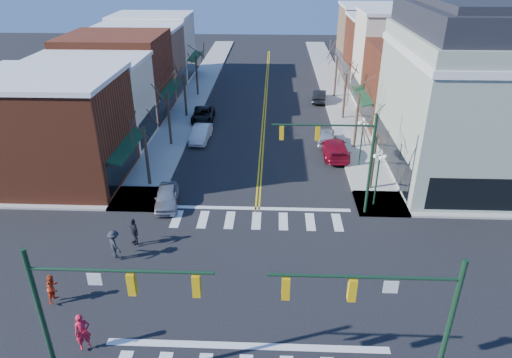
# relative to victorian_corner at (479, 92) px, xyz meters

# --- Properties ---
(ground) EXTENTS (160.00, 160.00, 0.00)m
(ground) POSITION_rel_victorian_corner_xyz_m (-16.50, -14.50, -6.66)
(ground) COLOR black
(ground) RESTS_ON ground
(sidewalk_left) EXTENTS (3.50, 70.00, 0.15)m
(sidewalk_left) POSITION_rel_victorian_corner_xyz_m (-25.25, 5.50, -6.58)
(sidewalk_left) COLOR #9E9B93
(sidewalk_left) RESTS_ON ground
(sidewalk_right) EXTENTS (3.50, 70.00, 0.15)m
(sidewalk_right) POSITION_rel_victorian_corner_xyz_m (-7.75, 5.50, -6.58)
(sidewalk_right) COLOR #9E9B93
(sidewalk_right) RESTS_ON ground
(bldg_left_brick_a) EXTENTS (10.00, 8.50, 8.00)m
(bldg_left_brick_a) POSITION_rel_victorian_corner_xyz_m (-32.00, -2.75, -2.66)
(bldg_left_brick_a) COLOR maroon
(bldg_left_brick_a) RESTS_ON ground
(bldg_left_stucco_a) EXTENTS (10.00, 7.00, 7.50)m
(bldg_left_stucco_a) POSITION_rel_victorian_corner_xyz_m (-32.00, 5.00, -2.91)
(bldg_left_stucco_a) COLOR beige
(bldg_left_stucco_a) RESTS_ON ground
(bldg_left_brick_b) EXTENTS (10.00, 9.00, 8.50)m
(bldg_left_brick_b) POSITION_rel_victorian_corner_xyz_m (-32.00, 13.00, -2.41)
(bldg_left_brick_b) COLOR maroon
(bldg_left_brick_b) RESTS_ON ground
(bldg_left_tan) EXTENTS (10.00, 7.50, 7.80)m
(bldg_left_tan) POSITION_rel_victorian_corner_xyz_m (-32.00, 21.25, -2.76)
(bldg_left_tan) COLOR #9A7455
(bldg_left_tan) RESTS_ON ground
(bldg_left_stucco_b) EXTENTS (10.00, 8.00, 8.20)m
(bldg_left_stucco_b) POSITION_rel_victorian_corner_xyz_m (-32.00, 29.00, -2.56)
(bldg_left_stucco_b) COLOR beige
(bldg_left_stucco_b) RESTS_ON ground
(bldg_right_brick_a) EXTENTS (10.00, 8.50, 8.00)m
(bldg_right_brick_a) POSITION_rel_victorian_corner_xyz_m (-1.00, 11.25, -2.66)
(bldg_right_brick_a) COLOR maroon
(bldg_right_brick_a) RESTS_ON ground
(bldg_right_stucco) EXTENTS (10.00, 7.00, 10.00)m
(bldg_right_stucco) POSITION_rel_victorian_corner_xyz_m (-1.00, 19.00, -1.66)
(bldg_right_stucco) COLOR beige
(bldg_right_stucco) RESTS_ON ground
(bldg_right_brick_b) EXTENTS (10.00, 8.00, 8.50)m
(bldg_right_brick_b) POSITION_rel_victorian_corner_xyz_m (-1.00, 26.50, -2.41)
(bldg_right_brick_b) COLOR maroon
(bldg_right_brick_b) RESTS_ON ground
(bldg_right_tan) EXTENTS (10.00, 8.00, 9.00)m
(bldg_right_tan) POSITION_rel_victorian_corner_xyz_m (-1.00, 34.50, -2.16)
(bldg_right_tan) COLOR #9A7455
(bldg_right_tan) RESTS_ON ground
(victorian_corner) EXTENTS (12.25, 14.25, 13.30)m
(victorian_corner) POSITION_rel_victorian_corner_xyz_m (0.00, 0.00, 0.00)
(victorian_corner) COLOR #98A68F
(victorian_corner) RESTS_ON ground
(traffic_mast_near_left) EXTENTS (6.60, 0.28, 7.20)m
(traffic_mast_near_left) POSITION_rel_victorian_corner_xyz_m (-22.05, -21.90, -1.95)
(traffic_mast_near_left) COLOR #14331E
(traffic_mast_near_left) RESTS_ON ground
(traffic_mast_near_right) EXTENTS (6.60, 0.28, 7.20)m
(traffic_mast_near_right) POSITION_rel_victorian_corner_xyz_m (-10.95, -21.90, -1.95)
(traffic_mast_near_right) COLOR #14331E
(traffic_mast_near_right) RESTS_ON ground
(traffic_mast_far_right) EXTENTS (6.60, 0.28, 7.20)m
(traffic_mast_far_right) POSITION_rel_victorian_corner_xyz_m (-10.95, -7.10, -1.95)
(traffic_mast_far_right) COLOR #14331E
(traffic_mast_far_right) RESTS_ON ground
(lamppost_corner) EXTENTS (0.36, 0.36, 4.33)m
(lamppost_corner) POSITION_rel_victorian_corner_xyz_m (-8.30, -6.00, -3.70)
(lamppost_corner) COLOR #14331E
(lamppost_corner) RESTS_ON ground
(lamppost_midblock) EXTENTS (0.36, 0.36, 4.33)m
(lamppost_midblock) POSITION_rel_victorian_corner_xyz_m (-8.30, 0.50, -3.70)
(lamppost_midblock) COLOR #14331E
(lamppost_midblock) RESTS_ON ground
(tree_left_a) EXTENTS (0.24, 0.24, 4.76)m
(tree_left_a) POSITION_rel_victorian_corner_xyz_m (-24.90, -3.50, -4.28)
(tree_left_a) COLOR #382B21
(tree_left_a) RESTS_ON ground
(tree_left_b) EXTENTS (0.24, 0.24, 5.04)m
(tree_left_b) POSITION_rel_victorian_corner_xyz_m (-24.90, 4.50, -4.14)
(tree_left_b) COLOR #382B21
(tree_left_b) RESTS_ON ground
(tree_left_c) EXTENTS (0.24, 0.24, 4.55)m
(tree_left_c) POSITION_rel_victorian_corner_xyz_m (-24.90, 12.50, -4.38)
(tree_left_c) COLOR #382B21
(tree_left_c) RESTS_ON ground
(tree_left_d) EXTENTS (0.24, 0.24, 4.90)m
(tree_left_d) POSITION_rel_victorian_corner_xyz_m (-24.90, 20.50, -4.21)
(tree_left_d) COLOR #382B21
(tree_left_d) RESTS_ON ground
(tree_right_a) EXTENTS (0.24, 0.24, 4.62)m
(tree_right_a) POSITION_rel_victorian_corner_xyz_m (-8.10, -3.50, -4.35)
(tree_right_a) COLOR #382B21
(tree_right_a) RESTS_ON ground
(tree_right_b) EXTENTS (0.24, 0.24, 5.18)m
(tree_right_b) POSITION_rel_victorian_corner_xyz_m (-8.10, 4.50, -4.07)
(tree_right_b) COLOR #382B21
(tree_right_b) RESTS_ON ground
(tree_right_c) EXTENTS (0.24, 0.24, 4.83)m
(tree_right_c) POSITION_rel_victorian_corner_xyz_m (-8.10, 12.50, -4.24)
(tree_right_c) COLOR #382B21
(tree_right_c) RESTS_ON ground
(tree_right_d) EXTENTS (0.24, 0.24, 4.97)m
(tree_right_d) POSITION_rel_victorian_corner_xyz_m (-8.10, 20.50, -4.17)
(tree_right_d) COLOR #382B21
(tree_right_d) RESTS_ON ground
(car_left_near) EXTENTS (2.09, 4.07, 1.32)m
(car_left_near) POSITION_rel_victorian_corner_xyz_m (-22.90, -6.50, -5.99)
(car_left_near) COLOR #ADADB2
(car_left_near) RESTS_ON ground
(car_left_mid) EXTENTS (1.72, 4.37, 1.42)m
(car_left_mid) POSITION_rel_victorian_corner_xyz_m (-22.30, 5.72, -5.95)
(car_left_mid) COLOR silver
(car_left_mid) RESTS_ON ground
(car_left_far) EXTENTS (2.40, 4.87, 1.33)m
(car_left_far) POSITION_rel_victorian_corner_xyz_m (-22.90, 11.31, -5.99)
(car_left_far) COLOR black
(car_left_far) RESTS_ON ground
(car_right_near) EXTENTS (2.31, 5.32, 1.52)m
(car_right_near) POSITION_rel_victorian_corner_xyz_m (-10.10, 2.61, -5.90)
(car_right_near) COLOR maroon
(car_right_near) RESTS_ON ground
(car_right_mid) EXTENTS (2.17, 4.32, 1.41)m
(car_right_mid) POSITION_rel_victorian_corner_xyz_m (-10.50, 5.57, -5.95)
(car_right_mid) COLOR silver
(car_right_mid) RESTS_ON ground
(car_right_far) EXTENTS (2.03, 4.43, 1.41)m
(car_right_far) POSITION_rel_victorian_corner_xyz_m (-10.10, 18.58, -5.95)
(car_right_far) COLOR black
(car_right_far) RESTS_ON ground
(pedestrian_red_a) EXTENTS (0.81, 0.75, 1.85)m
(pedestrian_red_a) POSITION_rel_victorian_corner_xyz_m (-23.80, -19.58, -5.58)
(pedestrian_red_a) COLOR red
(pedestrian_red_a) RESTS_ON sidewalk_left
(pedestrian_red_b) EXTENTS (0.69, 0.84, 1.57)m
(pedestrian_red_b) POSITION_rel_victorian_corner_xyz_m (-26.50, -16.59, -5.72)
(pedestrian_red_b) COLOR red
(pedestrian_red_b) RESTS_ON sidewalk_left
(pedestrian_dark_a) EXTENTS (0.97, 1.06, 1.74)m
(pedestrian_dark_a) POSITION_rel_victorian_corner_xyz_m (-23.80, -11.41, -5.64)
(pedestrian_dark_a) COLOR black
(pedestrian_dark_a) RESTS_ON sidewalk_left
(pedestrian_dark_b) EXTENTS (1.28, 1.30, 1.79)m
(pedestrian_dark_b) POSITION_rel_victorian_corner_xyz_m (-24.53, -12.84, -5.61)
(pedestrian_dark_b) COLOR black
(pedestrian_dark_b) RESTS_ON sidewalk_left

